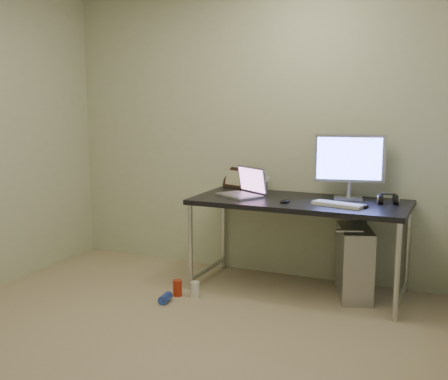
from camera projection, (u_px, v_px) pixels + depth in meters
floor at (150, 346)px, 3.54m from camera, size 3.50×3.50×0.00m
wall_back at (251, 132)px, 4.92m from camera, size 3.50×0.02×2.50m
desk at (299, 209)px, 4.46m from camera, size 1.69×0.74×0.75m
tower_computer at (354, 262)px, 4.40m from camera, size 0.39×0.58×0.59m
cable_a at (355, 239)px, 4.64m from camera, size 0.01×0.16×0.69m
cable_b at (365, 243)px, 4.59m from camera, size 0.02×0.11×0.71m
can_red at (177, 288)px, 4.44m from camera, size 0.07×0.07×0.13m
can_white at (195, 290)px, 4.40m from camera, size 0.08×0.08×0.13m
can_blue at (165, 298)px, 4.29m from camera, size 0.09×0.13×0.07m
laptop at (244, 189)px, 4.61m from camera, size 0.44×0.42×0.24m
monitor at (350, 161)px, 4.44m from camera, size 0.54×0.21×0.52m
keyboard at (338, 204)px, 4.20m from camera, size 0.40×0.21×0.02m
mouse_right at (364, 205)px, 4.14m from camera, size 0.08×0.11×0.03m
mouse_left at (285, 200)px, 4.34m from camera, size 0.09×0.11×0.03m
headphones at (388, 200)px, 4.28m from camera, size 0.17×0.10×0.10m
picture_frame at (234, 178)px, 5.02m from camera, size 0.24×0.14×0.19m
webcam at (267, 181)px, 4.85m from camera, size 0.04×0.03×0.12m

